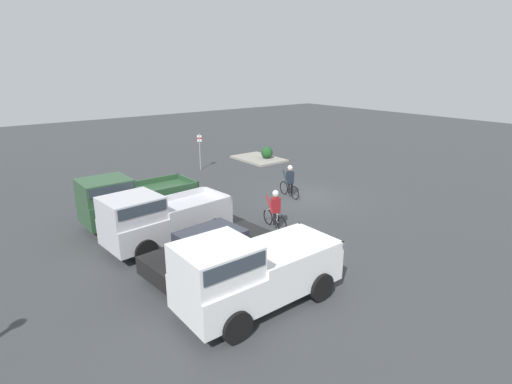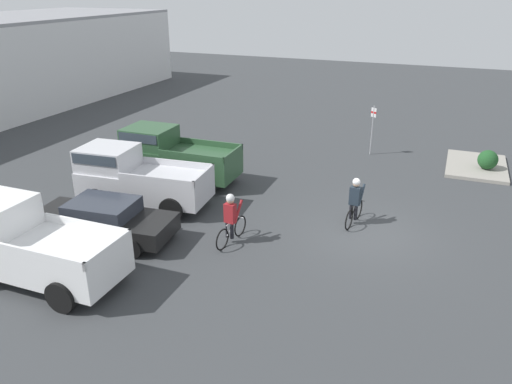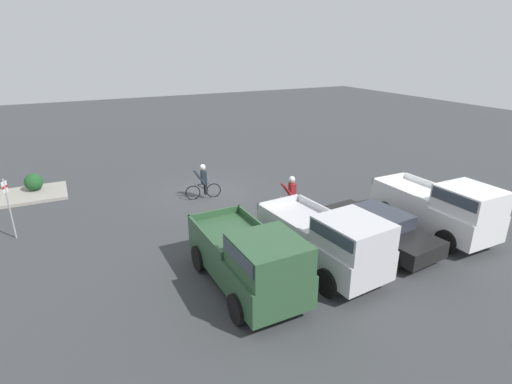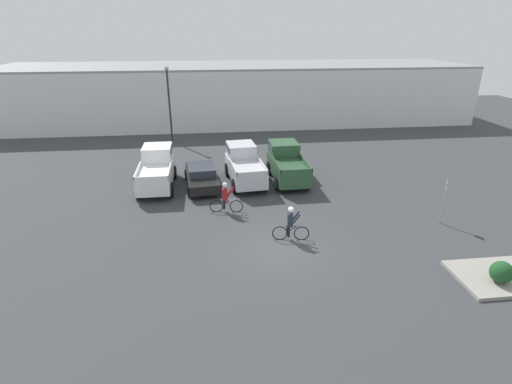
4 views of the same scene
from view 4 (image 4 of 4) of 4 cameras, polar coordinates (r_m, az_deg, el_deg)
name	(u,v)px [view 4 (image 4 of 4)]	position (r m, az deg, el deg)	size (l,w,h in m)	color
ground_plane	(280,247)	(18.71, 3.49, -7.85)	(80.00, 80.00, 0.00)	#383A3D
warehouse_building	(236,93)	(43.94, -2.86, 13.97)	(47.97, 10.98, 5.83)	silver
pickup_truck_0	(157,168)	(26.06, -14.00, 3.41)	(2.21, 5.00, 2.33)	white
sedan_0	(202,176)	(25.55, -7.78, 2.30)	(2.36, 4.87, 1.36)	black
pickup_truck_1	(244,164)	(26.10, -1.74, 4.03)	(2.50, 5.11, 2.24)	silver
pickup_truck_2	(287,162)	(26.48, 4.39, 4.26)	(2.27, 4.97, 2.26)	#2D5133
cyclist_0	(291,223)	(18.92, 4.97, -4.44)	(1.76, 0.51, 1.76)	black
cyclist_1	(226,197)	(21.72, -4.38, -0.68)	(1.84, 0.51, 1.76)	black
fire_lane_sign	(444,197)	(22.34, 25.33, -0.63)	(0.17, 0.27, 2.46)	#9E9EA3
lamppost	(169,99)	(35.49, -12.32, 12.90)	(0.36, 0.36, 6.46)	#2D2823
curb_island	(503,276)	(19.35, 31.80, -10.22)	(3.87, 2.62, 0.15)	gray
shrub	(502,272)	(18.55, 31.67, -9.73)	(0.88, 0.88, 0.88)	#1E4C23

